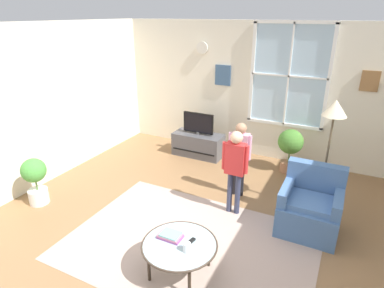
{
  "coord_description": "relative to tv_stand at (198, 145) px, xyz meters",
  "views": [
    {
      "loc": [
        1.65,
        -2.92,
        2.75
      ],
      "look_at": [
        -0.22,
        0.82,
        1.05
      ],
      "focal_mm": 30.35,
      "sensor_mm": 36.0,
      "label": 1
    }
  ],
  "objects": [
    {
      "name": "ground_plane",
      "position": [
        0.99,
        -2.63,
        -0.24
      ],
      "size": [
        6.3,
        6.99,
        0.02
      ],
      "primitive_type": "cube",
      "color": "olive"
    },
    {
      "name": "back_wall",
      "position": [
        1.01,
        0.62,
        1.1
      ],
      "size": [
        5.7,
        0.17,
        2.63
      ],
      "color": "silver",
      "rests_on": "ground_plane"
    },
    {
      "name": "side_wall_left",
      "position": [
        -1.92,
        -2.63,
        1.08
      ],
      "size": [
        0.12,
        6.39,
        2.62
      ],
      "color": "silver",
      "rests_on": "ground_plane"
    },
    {
      "name": "area_rug",
      "position": [
        1.11,
        -2.56,
        -0.23
      ],
      "size": [
        3.07,
        2.16,
        0.01
      ],
      "primitive_type": "cube",
      "color": "tan",
      "rests_on": "ground_plane"
    },
    {
      "name": "tv_stand",
      "position": [
        0.0,
        0.0,
        0.0
      ],
      "size": [
        1.01,
        0.47,
        0.47
      ],
      "color": "#4C4C51",
      "rests_on": "ground_plane"
    },
    {
      "name": "television",
      "position": [
        0.0,
        -0.0,
        0.46
      ],
      "size": [
        0.64,
        0.08,
        0.44
      ],
      "color": "#4C4C4C",
      "rests_on": "tv_stand"
    },
    {
      "name": "armchair",
      "position": [
        2.4,
        -1.55,
        0.09
      ],
      "size": [
        0.76,
        0.74,
        0.87
      ],
      "color": "#476B9E",
      "rests_on": "ground_plane"
    },
    {
      "name": "coffee_table",
      "position": [
        1.23,
        -3.05,
        0.15
      ],
      "size": [
        0.84,
        0.84,
        0.41
      ],
      "color": "#99B2B7",
      "rests_on": "ground_plane"
    },
    {
      "name": "book_stack",
      "position": [
        1.09,
        -3.0,
        0.2
      ],
      "size": [
        0.27,
        0.17,
        0.06
      ],
      "color": "#944A94",
      "rests_on": "coffee_table"
    },
    {
      "name": "cup",
      "position": [
        1.36,
        -3.11,
        0.22
      ],
      "size": [
        0.08,
        0.08,
        0.1
      ],
      "primitive_type": "cylinder",
      "color": "white",
      "rests_on": "coffee_table"
    },
    {
      "name": "remote_near_books",
      "position": [
        1.33,
        -2.98,
        0.18
      ],
      "size": [
        0.07,
        0.15,
        0.02
      ],
      "primitive_type": "cube",
      "rotation": [
        0.0,
        0.0,
        -0.2
      ],
      "color": "black",
      "rests_on": "coffee_table"
    },
    {
      "name": "person_pink_shirt",
      "position": [
        1.25,
        -1.13,
        0.53
      ],
      "size": [
        0.37,
        0.17,
        1.22
      ],
      "color": "black",
      "rests_on": "ground_plane"
    },
    {
      "name": "person_red_shirt",
      "position": [
        1.35,
        -1.64,
        0.56
      ],
      "size": [
        0.38,
        0.17,
        1.27
      ],
      "color": "#333851",
      "rests_on": "ground_plane"
    },
    {
      "name": "potted_plant_by_window",
      "position": [
        1.8,
        0.08,
        0.29
      ],
      "size": [
        0.45,
        0.45,
        0.82
      ],
      "color": "#9E6B4C",
      "rests_on": "ground_plane"
    },
    {
      "name": "potted_plant_corner",
      "position": [
        -1.41,
        -2.74,
        0.2
      ],
      "size": [
        0.37,
        0.37,
        0.74
      ],
      "color": "silver",
      "rests_on": "ground_plane"
    },
    {
      "name": "floor_lamp",
      "position": [
        2.48,
        -1.04,
        1.19
      ],
      "size": [
        0.32,
        0.32,
        1.7
      ],
      "color": "black",
      "rests_on": "ground_plane"
    }
  ]
}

